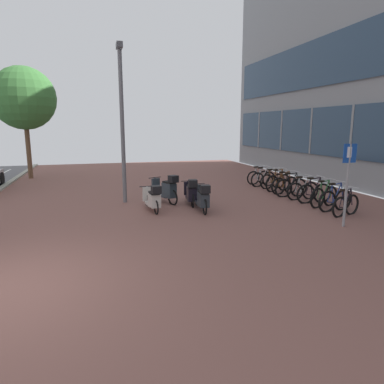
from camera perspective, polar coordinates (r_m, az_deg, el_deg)
ground at (r=6.56m, az=-16.55°, el=-14.15°), size 21.00×40.00×0.13m
bicycle_rack_00 at (r=11.45m, az=24.30°, el=-2.04°), size 1.26×0.50×0.92m
bicycle_rack_01 at (r=11.95m, az=22.80°, el=-1.28°), size 1.39×0.48×1.01m
bicycle_rack_02 at (r=12.43m, az=21.18°, el=-0.72°), size 1.37×0.52×1.00m
bicycle_rack_03 at (r=12.92m, az=19.73°, el=-0.18°), size 1.41×0.48×1.01m
bicycle_rack_04 at (r=13.37m, az=18.01°, el=0.22°), size 1.36×0.48×0.96m
bicycle_rack_05 at (r=13.80m, az=16.22°, el=0.73°), size 1.40×0.48×1.03m
bicycle_rack_06 at (r=14.35m, az=15.22°, el=1.11°), size 1.35×0.48×0.99m
bicycle_rack_07 at (r=14.88m, az=14.19°, el=1.53°), size 1.40×0.53×1.02m
bicycle_rack_08 at (r=15.43m, az=13.30°, el=1.81°), size 1.28×0.48×0.94m
bicycle_rack_09 at (r=15.88m, az=11.79°, el=2.15°), size 1.32×0.48×0.96m
bicycle_rack_10 at (r=16.45m, az=11.06°, el=2.44°), size 1.25×0.48×0.92m
scooter_near at (r=10.96m, az=1.70°, el=-1.02°), size 0.54×1.79×0.96m
scooter_mid at (r=11.02m, az=-6.55°, el=-1.11°), size 0.52×1.69×0.93m
scooter_far at (r=11.86m, az=-0.16°, el=-0.08°), size 0.58×1.71×0.98m
scooter_extra at (r=12.19m, az=-4.31°, el=0.40°), size 0.88×1.65×1.07m
parking_sign at (r=10.00m, az=24.58°, el=2.48°), size 0.40×0.07×2.25m
lamp_post at (r=12.29m, az=-11.62°, el=12.26°), size 0.20×0.52×5.43m
street_tree at (r=19.74m, az=-26.29°, el=13.84°), size 3.14×3.14×5.66m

